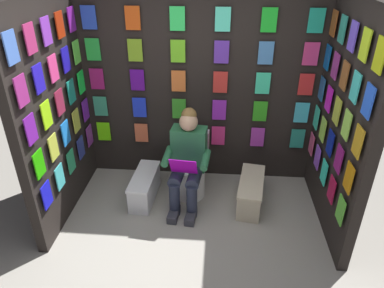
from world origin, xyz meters
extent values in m
plane|color=#9E998E|center=(0.00, 0.00, 0.00)|extent=(30.00, 30.00, 0.00)
cube|color=black|center=(0.00, -1.65, 1.19)|extent=(2.98, 0.10, 2.38)
cube|color=#69F10E|center=(1.26, -1.57, 0.61)|extent=(0.17, 0.01, 0.26)
cube|color=#D75F3B|center=(0.75, -1.57, 0.61)|extent=(0.17, 0.01, 0.26)
cube|color=green|center=(0.25, -1.57, 0.61)|extent=(0.17, 0.01, 0.26)
cube|color=#D92B78|center=(-0.25, -1.57, 0.61)|extent=(0.17, 0.01, 0.26)
cube|color=purple|center=(-0.75, -1.57, 0.61)|extent=(0.17, 0.01, 0.26)
cube|color=teal|center=(-1.26, -1.57, 0.61)|extent=(0.17, 0.01, 0.26)
cube|color=#308D68|center=(1.26, -1.57, 0.97)|extent=(0.17, 0.01, 0.26)
cube|color=#1730DF|center=(0.75, -1.57, 0.97)|extent=(0.17, 0.01, 0.26)
cube|color=#319322|center=(0.25, -1.57, 0.97)|extent=(0.17, 0.01, 0.26)
cube|color=purple|center=(-0.25, -1.57, 0.97)|extent=(0.17, 0.01, 0.26)
cube|color=green|center=(-0.75, -1.57, 0.97)|extent=(0.17, 0.01, 0.26)
cube|color=#3EB9D7|center=(-1.26, -1.57, 0.97)|extent=(0.17, 0.01, 0.26)
cube|color=#94165E|center=(1.26, -1.57, 1.33)|extent=(0.17, 0.01, 0.26)
cube|color=#530C8F|center=(0.75, -1.57, 1.33)|extent=(0.17, 0.01, 0.26)
cube|color=orange|center=(0.25, -1.57, 1.33)|extent=(0.17, 0.01, 0.26)
cube|color=red|center=(-0.25, -1.57, 1.33)|extent=(0.17, 0.01, 0.26)
cube|color=#34DAA0|center=(-0.75, -1.57, 1.33)|extent=(0.17, 0.01, 0.26)
cube|color=red|center=(-1.26, -1.57, 1.33)|extent=(0.17, 0.01, 0.26)
cube|color=green|center=(1.26, -1.57, 1.69)|extent=(0.17, 0.01, 0.26)
cube|color=#75A71F|center=(0.75, -1.57, 1.69)|extent=(0.17, 0.01, 0.26)
cube|color=#6BCD20|center=(0.25, -1.57, 1.69)|extent=(0.17, 0.01, 0.26)
cube|color=#5D2FB2|center=(-0.25, -1.57, 1.69)|extent=(0.17, 0.01, 0.26)
cube|color=#427FC2|center=(-0.75, -1.57, 1.69)|extent=(0.17, 0.01, 0.26)
cube|color=#D23477|center=(-1.26, -1.57, 1.69)|extent=(0.17, 0.01, 0.26)
cube|color=blue|center=(1.26, -1.57, 2.05)|extent=(0.17, 0.01, 0.26)
cube|color=#D54B12|center=(0.75, -1.57, 2.05)|extent=(0.17, 0.01, 0.26)
cube|color=#2EE75D|center=(0.25, -1.57, 2.05)|extent=(0.17, 0.01, 0.26)
cube|color=#51EEC6|center=(-0.25, -1.57, 2.05)|extent=(0.17, 0.01, 0.26)
cube|color=green|center=(-0.75, -1.57, 2.05)|extent=(0.17, 0.01, 0.26)
cube|color=#1BA488|center=(-1.26, -1.57, 2.05)|extent=(0.17, 0.01, 0.26)
cube|color=black|center=(-1.49, -0.80, 1.19)|extent=(0.10, 1.60, 2.38)
cube|color=#DC4B7F|center=(-1.41, -1.44, 0.61)|extent=(0.01, 0.17, 0.26)
cube|color=#924DE2|center=(-1.41, -1.12, 0.61)|extent=(0.01, 0.17, 0.26)
cube|color=#30F0CA|center=(-1.41, -0.80, 0.61)|extent=(0.01, 0.17, 0.26)
cube|color=#B0123F|center=(-1.41, -0.48, 0.61)|extent=(0.01, 0.17, 0.26)
cube|color=#53B934|center=(-1.41, -0.17, 0.61)|extent=(0.01, 0.17, 0.26)
cube|color=#36C9A0|center=(-1.41, -1.44, 0.97)|extent=(0.01, 0.17, 0.26)
cube|color=#9AD745|center=(-1.41, -1.12, 0.97)|extent=(0.01, 0.17, 0.26)
cube|color=#0D1E94|center=(-1.41, -0.80, 0.97)|extent=(0.01, 0.17, 0.26)
cube|color=#8D1A73|center=(-1.41, -0.48, 0.97)|extent=(0.01, 0.17, 0.26)
cube|color=#C67A0D|center=(-1.41, -0.17, 0.97)|extent=(0.01, 0.17, 0.26)
cube|color=#205893|center=(-1.41, -1.44, 1.33)|extent=(0.01, 0.17, 0.26)
cube|color=#D61BD0|center=(-1.41, -1.12, 1.33)|extent=(0.01, 0.17, 0.26)
cube|color=#AFBC37|center=(-1.41, -0.80, 1.33)|extent=(0.01, 0.17, 0.26)
cube|color=#99DE4C|center=(-1.41, -0.48, 1.33)|extent=(0.01, 0.17, 0.26)
cube|color=#C2901D|center=(-1.41, -0.17, 1.33)|extent=(0.01, 0.17, 0.26)
cube|color=#0A529B|center=(-1.41, -1.44, 1.69)|extent=(0.01, 0.17, 0.26)
cube|color=#902F85|center=(-1.41, -1.12, 1.69)|extent=(0.01, 0.17, 0.26)
cube|color=brown|center=(-1.41, -0.80, 1.69)|extent=(0.01, 0.17, 0.26)
cube|color=#3ACCC4|center=(-1.41, -0.48, 1.69)|extent=(0.01, 0.17, 0.26)
cube|color=blue|center=(-1.41, -0.17, 1.69)|extent=(0.01, 0.17, 0.26)
cube|color=brown|center=(-1.41, -1.44, 2.05)|extent=(0.01, 0.17, 0.26)
cube|color=teal|center=(-1.41, -1.12, 2.05)|extent=(0.01, 0.17, 0.26)
cube|color=#654ADE|center=(-1.41, -0.80, 2.05)|extent=(0.01, 0.17, 0.26)
cube|color=#B9E223|center=(-1.41, -0.48, 2.05)|extent=(0.01, 0.17, 0.26)
cube|color=#AEBF15|center=(-1.41, -0.17, 2.05)|extent=(0.01, 0.17, 0.26)
cube|color=black|center=(1.49, -0.80, 1.19)|extent=(0.10, 1.60, 2.38)
cube|color=#1819DE|center=(1.41, -0.17, 0.61)|extent=(0.01, 0.17, 0.26)
cube|color=#42C0C6|center=(1.41, -0.48, 0.61)|extent=(0.01, 0.17, 0.26)
cube|color=#2EA86E|center=(1.41, -0.80, 0.61)|extent=(0.01, 0.17, 0.26)
cube|color=#2E3A90|center=(1.41, -1.12, 0.61)|extent=(0.01, 0.17, 0.26)
cube|color=purple|center=(1.41, -1.44, 0.61)|extent=(0.01, 0.17, 0.26)
cube|color=#26B909|center=(1.41, -0.17, 0.97)|extent=(0.01, 0.17, 0.26)
cube|color=#C7D043|center=(1.41, -0.48, 0.97)|extent=(0.01, 0.17, 0.26)
cube|color=#2180F0|center=(1.41, -0.80, 0.97)|extent=(0.01, 0.17, 0.26)
cube|color=#BDC643|center=(1.41, -1.12, 0.97)|extent=(0.01, 0.17, 0.26)
cube|color=purple|center=(1.41, -1.44, 0.97)|extent=(0.01, 0.17, 0.26)
cube|color=purple|center=(1.41, -0.17, 1.33)|extent=(0.01, 0.17, 0.26)
cube|color=#A1F117|center=(1.41, -0.48, 1.33)|extent=(0.01, 0.17, 0.26)
cube|color=#952342|center=(1.41, -0.80, 1.33)|extent=(0.01, 0.17, 0.26)
cube|color=#198D7A|center=(1.41, -1.12, 1.33)|extent=(0.01, 0.17, 0.26)
cube|color=#16E540|center=(1.41, -1.44, 1.33)|extent=(0.01, 0.17, 0.26)
cube|color=#9D297C|center=(1.41, -0.17, 1.69)|extent=(0.01, 0.17, 0.26)
cube|color=#2519CA|center=(1.41, -0.48, 1.69)|extent=(0.01, 0.17, 0.26)
cube|color=#F13E8D|center=(1.41, -0.80, 1.69)|extent=(0.01, 0.17, 0.26)
cube|color=#1E15B7|center=(1.41, -1.12, 1.69)|extent=(0.01, 0.17, 0.26)
cube|color=#66D948|center=(1.41, -1.44, 1.69)|extent=(0.01, 0.17, 0.26)
cube|color=#4872D1|center=(1.41, -0.17, 2.05)|extent=(0.01, 0.17, 0.26)
cube|color=#B22B67|center=(1.41, -0.48, 2.05)|extent=(0.01, 0.17, 0.26)
cube|color=purple|center=(1.41, -0.80, 2.05)|extent=(0.01, 0.17, 0.26)
cube|color=#AF280C|center=(1.41, -1.12, 2.05)|extent=(0.01, 0.17, 0.26)
cube|color=purple|center=(1.41, -1.44, 2.05)|extent=(0.01, 0.17, 0.26)
cylinder|color=white|center=(0.08, -1.10, 0.20)|extent=(0.38, 0.38, 0.40)
cylinder|color=white|center=(0.08, -1.10, 0.41)|extent=(0.41, 0.41, 0.02)
cube|color=white|center=(0.06, -1.36, 0.58)|extent=(0.40, 0.22, 0.36)
cylinder|color=white|center=(0.07, -1.27, 0.58)|extent=(0.39, 0.11, 0.39)
cube|color=#286B42|center=(0.08, -1.07, 0.68)|extent=(0.42, 0.26, 0.52)
sphere|color=tan|center=(0.08, -1.04, 1.04)|extent=(0.21, 0.21, 0.21)
sphere|color=olive|center=(0.08, -1.07, 1.11)|extent=(0.17, 0.17, 0.17)
cylinder|color=#23283D|center=(0.00, -0.87, 0.44)|extent=(0.19, 0.41, 0.15)
cylinder|color=#23283D|center=(0.20, -0.89, 0.44)|extent=(0.19, 0.41, 0.15)
cylinder|color=#23283D|center=(0.02, -0.69, 0.21)|extent=(0.12, 0.12, 0.42)
cylinder|color=#23283D|center=(0.22, -0.71, 0.21)|extent=(0.12, 0.12, 0.42)
cube|color=#33333D|center=(0.03, -0.63, 0.04)|extent=(0.13, 0.27, 0.09)
cube|color=#33333D|center=(0.22, -0.65, 0.04)|extent=(0.13, 0.27, 0.09)
cylinder|color=#286B42|center=(-0.12, -0.87, 0.66)|extent=(0.11, 0.32, 0.13)
cylinder|color=#286B42|center=(0.32, -0.92, 0.66)|extent=(0.11, 0.32, 0.13)
cube|color=#A70AB4|center=(0.12, -0.74, 0.64)|extent=(0.31, 0.16, 0.23)
cube|color=silver|center=(0.62, -0.99, 0.15)|extent=(0.28, 0.69, 0.31)
cube|color=white|center=(0.62, -0.99, 0.32)|extent=(0.29, 0.71, 0.03)
cube|color=beige|center=(-0.67, -0.97, 0.16)|extent=(0.36, 0.74, 0.31)
cube|color=beige|center=(-0.67, -0.97, 0.33)|extent=(0.38, 0.77, 0.03)
camera|label=1|loc=(-0.24, 2.54, 2.74)|focal=33.46mm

